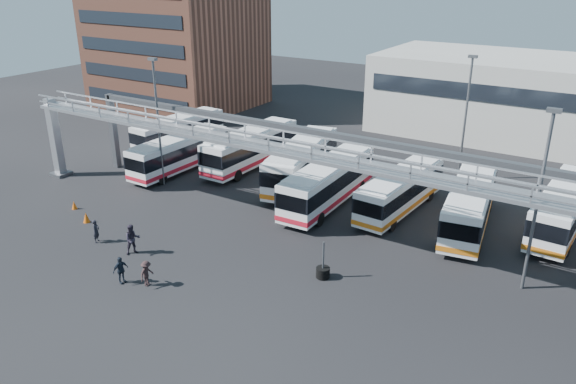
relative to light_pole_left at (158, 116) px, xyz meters
The scene contains 21 objects.
ground 18.78m from the light_pole_left, 26.57° to the right, with size 140.00×140.00×0.00m, color black.
gantry 16.14m from the light_pole_left, ahead, with size 51.40×5.15×7.10m.
apartment_building 28.52m from the light_pole_left, 129.29° to the left, with size 18.00×15.00×16.00m, color brown.
light_pole_left is the anchor object (origin of this frame).
light_pole_mid 28.02m from the light_pole_left, ahead, with size 0.70×0.35×10.21m.
light_pole_back 24.41m from the light_pole_left, 34.99° to the left, with size 0.70×0.35×10.21m.
bus_0 10.78m from the light_pole_left, 124.61° to the left, with size 3.16×10.27×3.07m.
bus_1 5.25m from the light_pole_left, 108.38° to the left, with size 2.55×10.26×3.10m.
bus_2 9.02m from the light_pole_left, 64.13° to the left, with size 2.72×11.06×3.35m.
bus_3 11.90m from the light_pole_left, 33.76° to the left, with size 4.92×11.74×3.48m.
bus_4 14.29m from the light_pole_left, 14.53° to the left, with size 2.83×11.02×3.33m.
bus_5 19.42m from the light_pole_left, 15.77° to the left, with size 3.01×10.11×3.03m.
bus_6 24.11m from the light_pole_left, 12.20° to the left, with size 4.04×10.98×3.26m.
bus_7 29.95m from the light_pole_left, 15.16° to the left, with size 3.02×10.76×3.23m.
pedestrian_a 11.51m from the light_pole_left, 70.24° to the right, with size 0.57×0.38×1.57m, color black.
pedestrian_b 12.65m from the light_pole_left, 55.21° to the right, with size 0.95×0.74×1.96m, color #27222F.
pedestrian_c 16.39m from the light_pole_left, 49.51° to the right, with size 0.99×0.57×1.53m, color #2C1D1E.
pedestrian_d 15.95m from the light_pole_left, 55.07° to the right, with size 0.95×0.40×1.62m, color black.
cone_left 9.18m from the light_pole_left, 106.43° to the right, with size 0.39×0.39×0.63m, color #D3550B.
cone_right 9.77m from the light_pole_left, 86.41° to the right, with size 0.46×0.46×0.74m, color #D3550B.
tire_stack 19.72m from the light_pole_left, 18.09° to the right, with size 0.80×0.80×2.28m.
Camera 1 is at (15.24, -22.68, 16.81)m, focal length 35.00 mm.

